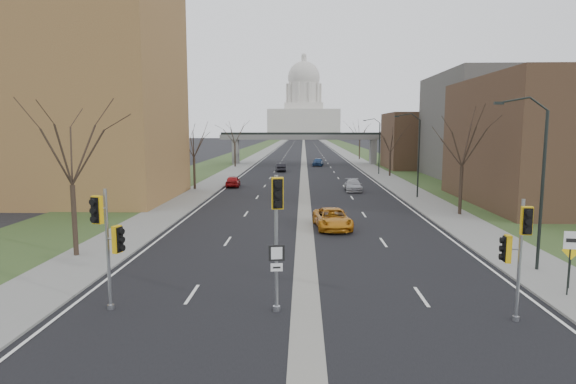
{
  "coord_description": "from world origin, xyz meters",
  "views": [
    {
      "loc": [
        -0.14,
        -18.18,
        7.25
      ],
      "look_at": [
        -1.02,
        9.65,
        3.56
      ],
      "focal_mm": 30.0,
      "sensor_mm": 36.0,
      "label": 1
    }
  ],
  "objects_px": {
    "warning_sign": "(571,258)",
    "car_right_near": "(332,219)",
    "car_right_mid": "(353,185)",
    "signal_pole_right": "(517,243)",
    "car_left_near": "(233,181)",
    "speed_limit_sign": "(570,251)",
    "car_left_far": "(281,167)",
    "car_right_far": "(318,162)",
    "signal_pole_median": "(277,219)",
    "signal_pole_left": "(108,233)"
  },
  "relations": [
    {
      "from": "warning_sign",
      "to": "car_left_far",
      "type": "bearing_deg",
      "value": 105.26
    },
    {
      "from": "signal_pole_median",
      "to": "car_left_near",
      "type": "height_order",
      "value": "signal_pole_median"
    },
    {
      "from": "car_left_near",
      "to": "car_left_far",
      "type": "relative_size",
      "value": 0.98
    },
    {
      "from": "signal_pole_median",
      "to": "car_left_near",
      "type": "xyz_separation_m",
      "value": [
        -7.79,
        41.35,
        -3.1
      ]
    },
    {
      "from": "car_left_far",
      "to": "car_right_near",
      "type": "distance_m",
      "value": 47.08
    },
    {
      "from": "signal_pole_right",
      "to": "car_left_near",
      "type": "height_order",
      "value": "signal_pole_right"
    },
    {
      "from": "car_right_mid",
      "to": "signal_pole_median",
      "type": "bearing_deg",
      "value": -99.13
    },
    {
      "from": "signal_pole_left",
      "to": "car_left_near",
      "type": "height_order",
      "value": "signal_pole_left"
    },
    {
      "from": "signal_pole_left",
      "to": "car_right_far",
      "type": "bearing_deg",
      "value": 100.02
    },
    {
      "from": "car_left_near",
      "to": "car_right_far",
      "type": "bearing_deg",
      "value": -112.44
    },
    {
      "from": "signal_pole_median",
      "to": "car_left_far",
      "type": "xyz_separation_m",
      "value": [
        -2.86,
        63.14,
        -3.11
      ]
    },
    {
      "from": "car_right_near",
      "to": "speed_limit_sign",
      "type": "bearing_deg",
      "value": -62.43
    },
    {
      "from": "signal_pole_left",
      "to": "car_right_mid",
      "type": "bearing_deg",
      "value": 88.25
    },
    {
      "from": "car_left_near",
      "to": "car_right_mid",
      "type": "relative_size",
      "value": 0.9
    },
    {
      "from": "warning_sign",
      "to": "car_right_mid",
      "type": "relative_size",
      "value": 0.47
    },
    {
      "from": "signal_pole_right",
      "to": "signal_pole_median",
      "type": "bearing_deg",
      "value": -177.55
    },
    {
      "from": "car_right_far",
      "to": "car_left_far",
      "type": "bearing_deg",
      "value": -110.88
    },
    {
      "from": "warning_sign",
      "to": "car_right_mid",
      "type": "distance_m",
      "value": 35.09
    },
    {
      "from": "speed_limit_sign",
      "to": "car_left_far",
      "type": "height_order",
      "value": "speed_limit_sign"
    },
    {
      "from": "signal_pole_median",
      "to": "car_right_mid",
      "type": "height_order",
      "value": "signal_pole_median"
    },
    {
      "from": "car_right_far",
      "to": "car_right_near",
      "type": "bearing_deg",
      "value": -83.2
    },
    {
      "from": "warning_sign",
      "to": "car_left_far",
      "type": "height_order",
      "value": "warning_sign"
    },
    {
      "from": "signal_pole_left",
      "to": "car_right_near",
      "type": "xyz_separation_m",
      "value": [
        9.77,
        16.39,
        -2.48
      ]
    },
    {
      "from": "car_right_near",
      "to": "car_left_near",
      "type": "bearing_deg",
      "value": 108.13
    },
    {
      "from": "signal_pole_right",
      "to": "car_right_mid",
      "type": "height_order",
      "value": "signal_pole_right"
    },
    {
      "from": "signal_pole_median",
      "to": "car_left_far",
      "type": "distance_m",
      "value": 63.28
    },
    {
      "from": "signal_pole_median",
      "to": "speed_limit_sign",
      "type": "xyz_separation_m",
      "value": [
        12.4,
        2.25,
        -1.76
      ]
    },
    {
      "from": "signal_pole_right",
      "to": "car_right_mid",
      "type": "relative_size",
      "value": 1.01
    },
    {
      "from": "warning_sign",
      "to": "signal_pole_median",
      "type": "bearing_deg",
      "value": -165.88
    },
    {
      "from": "car_right_far",
      "to": "car_right_mid",
      "type": "bearing_deg",
      "value": -78.04
    },
    {
      "from": "car_left_far",
      "to": "car_right_mid",
      "type": "relative_size",
      "value": 0.91
    },
    {
      "from": "warning_sign",
      "to": "car_right_near",
      "type": "xyz_separation_m",
      "value": [
        -9.8,
        13.32,
        -0.8
      ]
    },
    {
      "from": "signal_pole_left",
      "to": "signal_pole_median",
      "type": "xyz_separation_m",
      "value": [
        6.64,
        -0.06,
        0.59
      ]
    },
    {
      "from": "signal_pole_median",
      "to": "signal_pole_right",
      "type": "distance_m",
      "value": 8.95
    },
    {
      "from": "car_right_near",
      "to": "car_right_far",
      "type": "height_order",
      "value": "car_right_far"
    },
    {
      "from": "car_left_far",
      "to": "car_right_mid",
      "type": "xyz_separation_m",
      "value": [
        9.68,
        -25.47,
        -0.02
      ]
    },
    {
      "from": "warning_sign",
      "to": "car_right_mid",
      "type": "xyz_separation_m",
      "value": [
        -6.12,
        34.54,
        -0.86
      ]
    },
    {
      "from": "warning_sign",
      "to": "signal_pole_left",
      "type": "bearing_deg",
      "value": -170.57
    },
    {
      "from": "signal_pole_right",
      "to": "car_right_near",
      "type": "xyz_separation_m",
      "value": [
        -5.77,
        16.99,
        -2.33
      ]
    },
    {
      "from": "signal_pole_left",
      "to": "car_left_near",
      "type": "relative_size",
      "value": 1.18
    },
    {
      "from": "car_left_near",
      "to": "car_right_near",
      "type": "relative_size",
      "value": 0.79
    },
    {
      "from": "signal_pole_left",
      "to": "car_left_far",
      "type": "relative_size",
      "value": 1.16
    },
    {
      "from": "speed_limit_sign",
      "to": "warning_sign",
      "type": "xyz_separation_m",
      "value": [
        0.53,
        0.88,
        -0.51
      ]
    },
    {
      "from": "signal_pole_left",
      "to": "car_right_mid",
      "type": "relative_size",
      "value": 1.06
    },
    {
      "from": "speed_limit_sign",
      "to": "car_right_mid",
      "type": "xyz_separation_m",
      "value": [
        -5.58,
        35.42,
        -1.37
      ]
    },
    {
      "from": "signal_pole_median",
      "to": "car_right_near",
      "type": "height_order",
      "value": "signal_pole_median"
    },
    {
      "from": "speed_limit_sign",
      "to": "car_right_mid",
      "type": "bearing_deg",
      "value": 109.6
    },
    {
      "from": "car_left_far",
      "to": "warning_sign",
      "type": "bearing_deg",
      "value": 97.08
    },
    {
      "from": "car_left_near",
      "to": "signal_pole_left",
      "type": "bearing_deg",
      "value": 87.94
    },
    {
      "from": "warning_sign",
      "to": "car_right_mid",
      "type": "bearing_deg",
      "value": 100.55
    }
  ]
}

